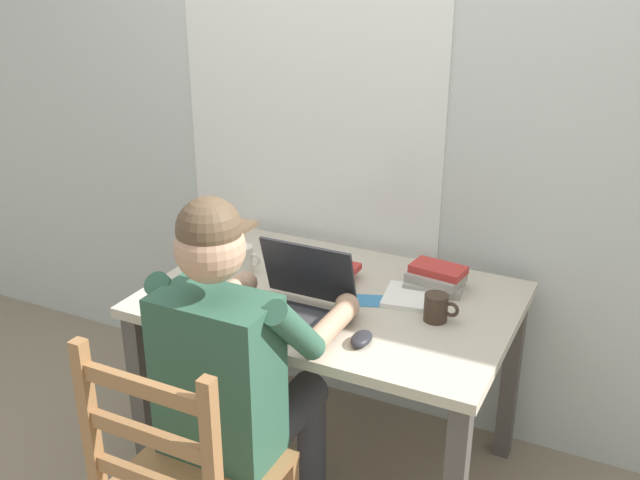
{
  "coord_description": "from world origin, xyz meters",
  "views": [
    {
      "loc": [
        0.96,
        -2.03,
        1.86
      ],
      "look_at": [
        -0.02,
        -0.05,
        0.95
      ],
      "focal_mm": 40.73,
      "sensor_mm": 36.0,
      "label": 1
    }
  ],
  "objects_px": {
    "seated_person": "(239,367)",
    "desk": "(332,319)",
    "book_stack_side": "(329,271)",
    "landscape_photo_print": "(374,301)",
    "book_stack_main": "(436,278)",
    "laptop": "(296,301)",
    "computer_mouse": "(361,339)",
    "coffee_mug_dark": "(437,308)",
    "coffee_mug_white": "(244,259)"
  },
  "relations": [
    {
      "from": "book_stack_side",
      "to": "coffee_mug_dark",
      "type": "bearing_deg",
      "value": -16.82
    },
    {
      "from": "laptop",
      "to": "seated_person",
      "type": "bearing_deg",
      "value": -95.94
    },
    {
      "from": "book_stack_side",
      "to": "landscape_photo_print",
      "type": "relative_size",
      "value": 1.44
    },
    {
      "from": "book_stack_main",
      "to": "book_stack_side",
      "type": "distance_m",
      "value": 0.38
    },
    {
      "from": "landscape_photo_print",
      "to": "coffee_mug_white",
      "type": "bearing_deg",
      "value": 158.01
    },
    {
      "from": "laptop",
      "to": "landscape_photo_print",
      "type": "relative_size",
      "value": 2.54
    },
    {
      "from": "laptop",
      "to": "computer_mouse",
      "type": "distance_m",
      "value": 0.27
    },
    {
      "from": "coffee_mug_dark",
      "to": "computer_mouse",
      "type": "bearing_deg",
      "value": -123.1
    },
    {
      "from": "desk",
      "to": "book_stack_side",
      "type": "bearing_deg",
      "value": 119.58
    },
    {
      "from": "laptop",
      "to": "coffee_mug_dark",
      "type": "bearing_deg",
      "value": 22.37
    },
    {
      "from": "seated_person",
      "to": "coffee_mug_dark",
      "type": "height_order",
      "value": "seated_person"
    },
    {
      "from": "laptop",
      "to": "book_stack_side",
      "type": "height_order",
      "value": "laptop"
    },
    {
      "from": "coffee_mug_dark",
      "to": "book_stack_main",
      "type": "xyz_separation_m",
      "value": [
        -0.07,
        0.22,
        -0.01
      ]
    },
    {
      "from": "coffee_mug_white",
      "to": "book_stack_main",
      "type": "relative_size",
      "value": 0.52
    },
    {
      "from": "landscape_photo_print",
      "to": "laptop",
      "type": "bearing_deg",
      "value": -152.71
    },
    {
      "from": "computer_mouse",
      "to": "coffee_mug_dark",
      "type": "distance_m",
      "value": 0.29
    },
    {
      "from": "desk",
      "to": "book_stack_main",
      "type": "relative_size",
      "value": 5.82
    },
    {
      "from": "desk",
      "to": "laptop",
      "type": "relative_size",
      "value": 3.77
    },
    {
      "from": "desk",
      "to": "coffee_mug_dark",
      "type": "distance_m",
      "value": 0.41
    },
    {
      "from": "computer_mouse",
      "to": "book_stack_main",
      "type": "xyz_separation_m",
      "value": [
        0.08,
        0.46,
        0.02
      ]
    },
    {
      "from": "book_stack_main",
      "to": "landscape_photo_print",
      "type": "xyz_separation_m",
      "value": [
        -0.16,
        -0.19,
        -0.04
      ]
    },
    {
      "from": "laptop",
      "to": "computer_mouse",
      "type": "bearing_deg",
      "value": -14.86
    },
    {
      "from": "computer_mouse",
      "to": "book_stack_main",
      "type": "bearing_deg",
      "value": 79.78
    },
    {
      "from": "seated_person",
      "to": "landscape_photo_print",
      "type": "distance_m",
      "value": 0.56
    },
    {
      "from": "coffee_mug_dark",
      "to": "book_stack_side",
      "type": "height_order",
      "value": "coffee_mug_dark"
    },
    {
      "from": "coffee_mug_dark",
      "to": "coffee_mug_white",
      "type": "bearing_deg",
      "value": 176.31
    },
    {
      "from": "seated_person",
      "to": "coffee_mug_white",
      "type": "relative_size",
      "value": 11.29
    },
    {
      "from": "desk",
      "to": "coffee_mug_dark",
      "type": "xyz_separation_m",
      "value": [
        0.38,
        -0.02,
        0.14
      ]
    },
    {
      "from": "coffee_mug_dark",
      "to": "landscape_photo_print",
      "type": "height_order",
      "value": "coffee_mug_dark"
    },
    {
      "from": "desk",
      "to": "coffee_mug_white",
      "type": "height_order",
      "value": "coffee_mug_white"
    },
    {
      "from": "coffee_mug_dark",
      "to": "desk",
      "type": "bearing_deg",
      "value": 177.6
    },
    {
      "from": "book_stack_side",
      "to": "landscape_photo_print",
      "type": "height_order",
      "value": "book_stack_side"
    },
    {
      "from": "seated_person",
      "to": "book_stack_side",
      "type": "relative_size",
      "value": 6.75
    },
    {
      "from": "landscape_photo_print",
      "to": "coffee_mug_dark",
      "type": "bearing_deg",
      "value": -29.56
    },
    {
      "from": "coffee_mug_dark",
      "to": "seated_person",
      "type": "bearing_deg",
      "value": -133.45
    },
    {
      "from": "laptop",
      "to": "book_stack_side",
      "type": "xyz_separation_m",
      "value": [
        -0.03,
        0.31,
        -0.02
      ]
    },
    {
      "from": "laptop",
      "to": "coffee_mug_white",
      "type": "bearing_deg",
      "value": 146.74
    },
    {
      "from": "laptop",
      "to": "coffee_mug_dark",
      "type": "distance_m",
      "value": 0.45
    },
    {
      "from": "landscape_photo_print",
      "to": "computer_mouse",
      "type": "bearing_deg",
      "value": -95.93
    },
    {
      "from": "laptop",
      "to": "desk",
      "type": "bearing_deg",
      "value": 78.22
    },
    {
      "from": "laptop",
      "to": "coffee_mug_dark",
      "type": "xyz_separation_m",
      "value": [
        0.42,
        0.17,
        -0.01
      ]
    },
    {
      "from": "seated_person",
      "to": "desk",
      "type": "bearing_deg",
      "value": 81.8
    },
    {
      "from": "book_stack_side",
      "to": "computer_mouse",
      "type": "bearing_deg",
      "value": -52.45
    },
    {
      "from": "book_stack_main",
      "to": "computer_mouse",
      "type": "bearing_deg",
      "value": -100.22
    },
    {
      "from": "desk",
      "to": "laptop",
      "type": "bearing_deg",
      "value": -101.78
    },
    {
      "from": "coffee_mug_dark",
      "to": "book_stack_side",
      "type": "distance_m",
      "value": 0.47
    },
    {
      "from": "computer_mouse",
      "to": "coffee_mug_dark",
      "type": "height_order",
      "value": "coffee_mug_dark"
    },
    {
      "from": "laptop",
      "to": "coffee_mug_white",
      "type": "relative_size",
      "value": 2.95
    },
    {
      "from": "seated_person",
      "to": "computer_mouse",
      "type": "xyz_separation_m",
      "value": [
        0.29,
        0.23,
        0.05
      ]
    },
    {
      "from": "coffee_mug_white",
      "to": "coffee_mug_dark",
      "type": "distance_m",
      "value": 0.76
    }
  ]
}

